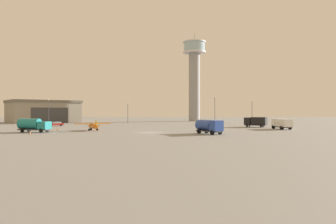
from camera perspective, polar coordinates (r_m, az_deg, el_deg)
name	(u,v)px	position (r m, az deg, el deg)	size (l,w,h in m)	color
ground_plane	(150,133)	(69.28, -3.32, -3.71)	(400.00, 400.00, 0.00)	gray
control_tower	(194,72)	(149.63, 4.76, 7.21)	(10.66, 10.66, 41.25)	gray
hangar	(43,111)	(140.05, -21.54, 0.09)	(32.15, 30.75, 9.08)	gray
airplane_orange	(93,126)	(77.75, -13.34, -2.41)	(8.31, 6.65, 2.58)	orange
truck_fuel_tanker_blue	(209,126)	(64.87, 7.35, -2.51)	(5.31, 6.59, 2.87)	#38383D
truck_box_white	(282,123)	(86.48, 19.84, -1.92)	(3.93, 6.81, 2.67)	#38383D
truck_box_black	(256,121)	(95.85, 15.54, -1.65)	(6.63, 5.42, 2.91)	#38383D
truck_fuel_tanker_teal	(33,125)	(75.77, -23.08, -2.13)	(7.41, 4.21, 3.04)	#38383D
car_red	(56,124)	(104.66, -19.48, -2.01)	(4.64, 3.70, 1.37)	red
light_post_west	(215,108)	(121.96, 8.43, 0.79)	(0.44, 0.44, 10.36)	#38383D
light_post_east	(128,111)	(124.83, -7.25, 0.20)	(0.44, 0.44, 7.97)	#38383D
light_post_north	(49,109)	(117.08, -20.72, 0.45)	(0.44, 0.44, 8.92)	#38383D
light_post_centre	(252,110)	(126.77, 14.89, 0.43)	(0.44, 0.44, 8.92)	#38383D
traffic_cone_near_left	(30,133)	(69.79, -23.59, -3.43)	(0.36, 0.36, 0.64)	black
traffic_cone_near_right	(58,129)	(82.62, -19.23, -2.87)	(0.36, 0.36, 0.66)	black
traffic_cone_mid_apron	(222,130)	(73.22, 9.63, -3.22)	(0.36, 0.36, 0.74)	black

